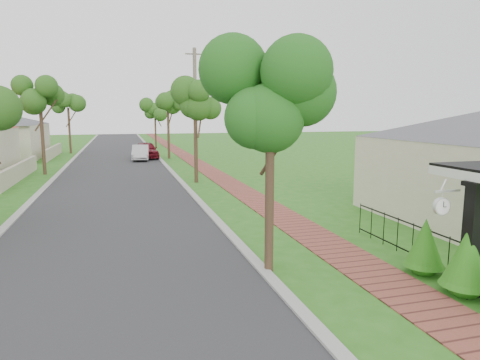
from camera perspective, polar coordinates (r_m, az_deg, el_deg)
name	(u,v)px	position (r m, az deg, el deg)	size (l,w,h in m)	color
ground	(257,299)	(9.51, 2.26, -15.60)	(160.00, 160.00, 0.00)	#296919
road	(116,176)	(28.50, -16.19, 0.52)	(7.00, 120.00, 0.02)	#28282B
kerb_right	(173,174)	(28.70, -8.89, 0.82)	(0.30, 120.00, 0.10)	#9E9E99
kerb_left	(55,178)	(28.77, -23.47, 0.22)	(0.30, 120.00, 0.10)	#9E9E99
sidewalk	(212,172)	(29.11, -3.80, 1.02)	(1.50, 120.00, 0.03)	brown
porch_post	(471,245)	(10.61, 28.46, -7.63)	(0.48, 0.48, 2.52)	black
picket_fence	(449,255)	(11.70, 26.07, -8.99)	(0.03, 8.02, 1.00)	black
street_trees	(116,106)	(35.08, -16.25, 9.44)	(10.70, 37.65, 5.89)	#382619
hedge_row	(461,261)	(10.76, 27.39, -9.62)	(0.94, 3.24, 1.63)	#257116
parked_car_red	(146,150)	(39.08, -12.37, 3.91)	(1.74, 4.33, 1.47)	maroon
parked_car_white	(141,153)	(37.63, -13.11, 3.56)	(1.36, 3.90, 1.28)	silver
near_tree	(270,102)	(10.34, 4.09, 10.38)	(2.06, 2.06, 5.30)	#382619
utility_pole	(195,111)	(28.65, -5.98, 9.17)	(1.20, 0.24, 8.16)	#6D6255
station_clock	(442,205)	(10.38, 25.32, -3.04)	(0.66, 0.13, 0.56)	silver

